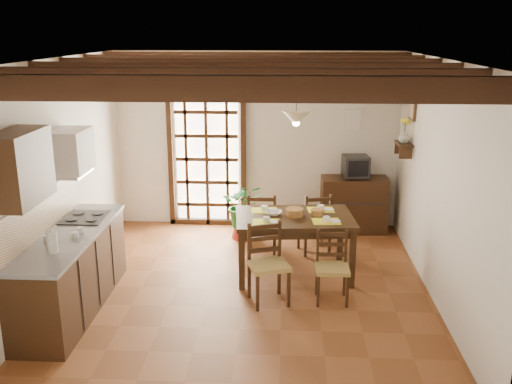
# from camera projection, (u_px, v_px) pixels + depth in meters

# --- Properties ---
(ground_plane) EXTENTS (5.00, 5.00, 0.00)m
(ground_plane) POSITION_uv_depth(u_px,v_px,m) (246.00, 289.00, 7.10)
(ground_plane) COLOR brown
(room_shell) EXTENTS (4.52, 5.02, 2.81)m
(room_shell) POSITION_uv_depth(u_px,v_px,m) (246.00, 146.00, 6.59)
(room_shell) COLOR silver
(room_shell) RESTS_ON ground_plane
(ceiling_beams) EXTENTS (4.50, 4.34, 0.20)m
(ceiling_beams) POSITION_uv_depth(u_px,v_px,m) (245.00, 69.00, 6.35)
(ceiling_beams) COLOR black
(ceiling_beams) RESTS_ON room_shell
(french_door) EXTENTS (1.26, 0.11, 2.32)m
(french_door) POSITION_uv_depth(u_px,v_px,m) (207.00, 154.00, 9.16)
(french_door) COLOR white
(french_door) RESTS_ON ground_plane
(kitchen_counter) EXTENTS (0.64, 2.25, 1.38)m
(kitchen_counter) POSITION_uv_depth(u_px,v_px,m) (71.00, 271.00, 6.49)
(kitchen_counter) COLOR #301D0F
(kitchen_counter) RESTS_ON ground_plane
(upper_cabinet) EXTENTS (0.35, 0.80, 0.70)m
(upper_cabinet) POSITION_uv_depth(u_px,v_px,m) (19.00, 168.00, 5.44)
(upper_cabinet) COLOR #301D0F
(upper_cabinet) RESTS_ON room_shell
(range_hood) EXTENTS (0.38, 0.60, 0.54)m
(range_hood) POSITION_uv_depth(u_px,v_px,m) (71.00, 152.00, 6.67)
(range_hood) COLOR white
(range_hood) RESTS_ON room_shell
(counter_items) EXTENTS (0.50, 1.43, 0.25)m
(counter_items) POSITION_uv_depth(u_px,v_px,m) (70.00, 228.00, 6.44)
(counter_items) COLOR black
(counter_items) RESTS_ON kitchen_counter
(dining_table) EXTENTS (1.58, 1.09, 0.81)m
(dining_table) POSITION_uv_depth(u_px,v_px,m) (294.00, 224.00, 7.34)
(dining_table) COLOR #312010
(dining_table) RESTS_ON ground_plane
(chair_near_left) EXTENTS (0.55, 0.54, 0.95)m
(chair_near_left) POSITION_uv_depth(u_px,v_px,m) (268.00, 278.00, 6.70)
(chair_near_left) COLOR #AA8F48
(chair_near_left) RESTS_ON ground_plane
(chair_near_right) EXTENTS (0.39, 0.37, 0.84)m
(chair_near_right) POSITION_uv_depth(u_px,v_px,m) (332.00, 280.00, 6.74)
(chair_near_right) COLOR #AA8F48
(chair_near_right) RESTS_ON ground_plane
(chair_far_left) EXTENTS (0.42, 0.41, 0.91)m
(chair_far_left) POSITION_uv_depth(u_px,v_px,m) (262.00, 234.00, 8.18)
(chair_far_left) COLOR #AA8F48
(chair_far_left) RESTS_ON ground_plane
(chair_far_right) EXTENTS (0.51, 0.49, 0.90)m
(chair_far_right) POSITION_uv_depth(u_px,v_px,m) (314.00, 234.00, 8.20)
(chair_far_right) COLOR #AA8F48
(chair_far_right) RESTS_ON ground_plane
(table_setting) EXTENTS (1.09, 0.73, 0.10)m
(table_setting) POSITION_uv_depth(u_px,v_px,m) (294.00, 209.00, 7.28)
(table_setting) COLOR yellow
(table_setting) RESTS_ON dining_table
(table_bowl) EXTENTS (0.24, 0.24, 0.05)m
(table_bowl) POSITION_uv_depth(u_px,v_px,m) (273.00, 213.00, 7.34)
(table_bowl) COLOR white
(table_bowl) RESTS_ON dining_table
(sideboard) EXTENTS (1.04, 0.49, 0.88)m
(sideboard) POSITION_uv_depth(u_px,v_px,m) (354.00, 205.00, 9.03)
(sideboard) COLOR #301D0F
(sideboard) RESTS_ON ground_plane
(crt_tv) EXTENTS (0.42, 0.40, 0.33)m
(crt_tv) POSITION_uv_depth(u_px,v_px,m) (356.00, 166.00, 8.85)
(crt_tv) COLOR black
(crt_tv) RESTS_ON sideboard
(fuse_box) EXTENTS (0.25, 0.03, 0.32)m
(fuse_box) POSITION_uv_depth(u_px,v_px,m) (352.00, 120.00, 8.91)
(fuse_box) COLOR white
(fuse_box) RESTS_ON room_shell
(plant_pot) EXTENTS (0.39, 0.39, 0.24)m
(plant_pot) POSITION_uv_depth(u_px,v_px,m) (244.00, 231.00, 8.82)
(plant_pot) COLOR maroon
(plant_pot) RESTS_ON ground_plane
(potted_plant) EXTENTS (1.70, 1.48, 1.81)m
(potted_plant) POSITION_uv_depth(u_px,v_px,m) (244.00, 203.00, 8.69)
(potted_plant) COLOR #144C19
(potted_plant) RESTS_ON ground_plane
(wall_shelf) EXTENTS (0.20, 0.42, 0.20)m
(wall_shelf) POSITION_uv_depth(u_px,v_px,m) (404.00, 146.00, 8.10)
(wall_shelf) COLOR #301D0F
(wall_shelf) RESTS_ON room_shell
(shelf_vase) EXTENTS (0.15, 0.15, 0.15)m
(shelf_vase) POSITION_uv_depth(u_px,v_px,m) (404.00, 137.00, 8.06)
(shelf_vase) COLOR #B2BFB2
(shelf_vase) RESTS_ON wall_shelf
(shelf_flowers) EXTENTS (0.14, 0.14, 0.36)m
(shelf_flowers) POSITION_uv_depth(u_px,v_px,m) (405.00, 122.00, 8.01)
(shelf_flowers) COLOR yellow
(shelf_flowers) RESTS_ON shelf_vase
(framed_picture) EXTENTS (0.03, 0.32, 0.32)m
(framed_picture) POSITION_uv_depth(u_px,v_px,m) (412.00, 109.00, 7.95)
(framed_picture) COLOR brown
(framed_picture) RESTS_ON room_shell
(pendant_lamp) EXTENTS (0.36, 0.36, 0.84)m
(pendant_lamp) POSITION_uv_depth(u_px,v_px,m) (296.00, 116.00, 7.05)
(pendant_lamp) COLOR black
(pendant_lamp) RESTS_ON room_shell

